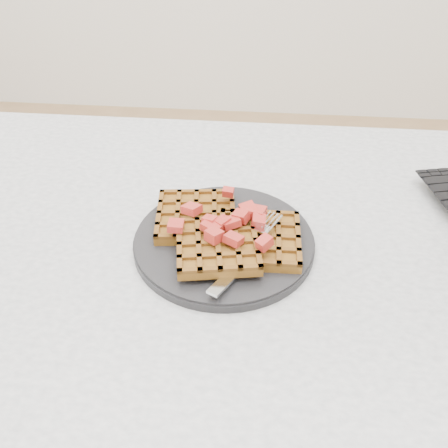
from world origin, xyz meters
name	(u,v)px	position (x,y,z in m)	size (l,w,h in m)	color
table	(264,307)	(0.00, 0.00, 0.64)	(1.20, 0.80, 0.75)	silver
plate	(224,241)	(-0.06, 0.01, 0.76)	(0.26, 0.26, 0.02)	black
waffles	(224,233)	(-0.06, 0.01, 0.78)	(0.22, 0.20, 0.03)	brown
strawberry_pile	(224,216)	(-0.06, 0.01, 0.80)	(0.15, 0.15, 0.02)	maroon
fork	(251,253)	(-0.02, -0.03, 0.77)	(0.02, 0.18, 0.02)	silver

